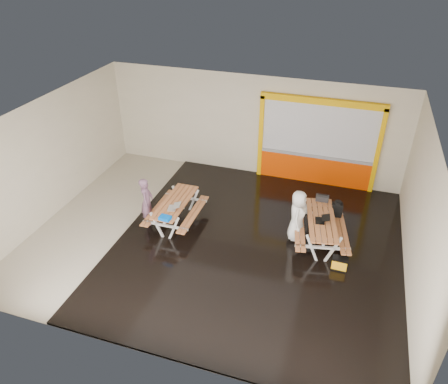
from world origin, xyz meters
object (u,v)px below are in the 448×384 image
(backpack, at_px, (337,209))
(laptop_left, at_px, (174,207))
(person_left, at_px, (147,201))
(fluke_bag, at_px, (339,264))
(picnic_table_right, at_px, (321,225))
(person_right, at_px, (298,215))
(toolbox, at_px, (322,198))
(dark_case, at_px, (307,246))
(laptop_right, at_px, (322,220))
(blue_pouch, at_px, (165,218))
(picnic_table_left, at_px, (176,207))

(backpack, bearing_deg, laptop_left, -161.55)
(laptop_left, height_order, backpack, backpack)
(person_left, relative_size, fluke_bag, 3.65)
(laptop_left, distance_m, fluke_bag, 4.64)
(picnic_table_right, relative_size, laptop_left, 5.59)
(person_right, relative_size, toolbox, 4.01)
(toolbox, distance_m, dark_case, 1.51)
(person_left, height_order, laptop_left, person_left)
(laptop_right, relative_size, backpack, 0.84)
(picnic_table_right, bearing_deg, toolbox, 96.33)
(blue_pouch, height_order, fluke_bag, blue_pouch)
(picnic_table_left, relative_size, blue_pouch, 6.42)
(picnic_table_right, height_order, person_left, person_left)
(blue_pouch, xyz_separation_m, fluke_bag, (4.60, 0.31, -0.62))
(backpack, bearing_deg, laptop_right, -111.71)
(toolbox, xyz_separation_m, dark_case, (-0.17, -1.29, -0.77))
(picnic_table_left, distance_m, laptop_right, 4.10)
(laptop_left, height_order, fluke_bag, laptop_left)
(picnic_table_right, relative_size, person_left, 1.57)
(toolbox, bearing_deg, laptop_right, -83.57)
(laptop_left, bearing_deg, dark_case, 5.11)
(person_right, height_order, dark_case, person_right)
(person_left, xyz_separation_m, dark_case, (4.55, 0.28, -0.69))
(person_left, xyz_separation_m, toolbox, (4.71, 1.56, 0.08))
(laptop_left, distance_m, laptop_right, 4.02)
(person_right, xyz_separation_m, blue_pouch, (-3.34, -1.17, -0.02))
(picnic_table_right, height_order, toolbox, toolbox)
(person_left, bearing_deg, laptop_left, -108.81)
(picnic_table_left, distance_m, person_left, 0.83)
(person_right, distance_m, laptop_right, 0.65)
(picnic_table_left, distance_m, dark_case, 3.83)
(person_right, bearing_deg, backpack, -51.68)
(blue_pouch, height_order, backpack, backpack)
(toolbox, relative_size, backpack, 0.75)
(picnic_table_left, height_order, fluke_bag, picnic_table_left)
(laptop_right, bearing_deg, toolbox, 96.43)
(backpack, relative_size, fluke_bag, 1.23)
(dark_case, bearing_deg, picnic_table_right, 54.07)
(person_left, relative_size, person_right, 0.99)
(picnic_table_left, height_order, dark_case, picnic_table_left)
(toolbox, bearing_deg, fluke_bag, -68.53)
(blue_pouch, bearing_deg, laptop_left, 88.73)
(picnic_table_right, distance_m, fluke_bag, 1.20)
(laptop_left, relative_size, fluke_bag, 1.03)
(picnic_table_right, xyz_separation_m, dark_case, (-0.27, -0.37, -0.50))
(toolbox, bearing_deg, blue_pouch, -150.84)
(person_left, distance_m, blue_pouch, 1.03)
(picnic_table_right, relative_size, dark_case, 5.41)
(blue_pouch, bearing_deg, person_right, 19.22)
(laptop_left, bearing_deg, blue_pouch, -91.27)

